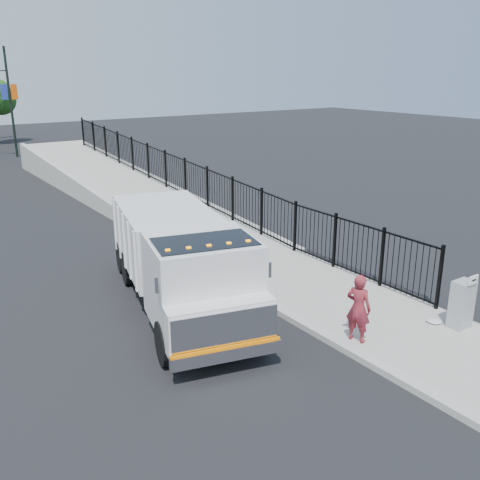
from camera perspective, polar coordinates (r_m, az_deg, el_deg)
ground at (r=14.58m, az=5.32°, el=-8.37°), size 120.00×120.00×0.00m
sidewalk at (r=14.58m, az=16.37°, el=-8.80°), size 3.55×12.00×0.12m
curb at (r=13.26m, az=10.98°, el=-11.07°), size 0.30×12.00×0.16m
ramp at (r=28.76m, az=-12.17°, el=4.50°), size 3.95×24.06×3.19m
iron_fence at (r=25.64m, az=-5.83°, el=5.28°), size 0.10×28.00×1.80m
truck at (r=14.61m, az=-6.31°, el=-1.88°), size 4.36×8.24×2.70m
worker at (r=13.14m, az=12.52°, el=-7.11°), size 0.59×0.72×1.70m
utility_cabinet at (r=14.68m, az=22.56°, el=-6.35°), size 0.55×0.40×1.25m
arrow_sign at (r=14.30m, az=23.64°, el=-3.92°), size 0.35×0.04×0.22m
debris at (r=14.92m, az=20.00°, el=-8.08°), size 0.41×0.41×0.10m
light_pole_1 at (r=44.28m, az=-23.72°, el=13.69°), size 3.78×0.22×8.00m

